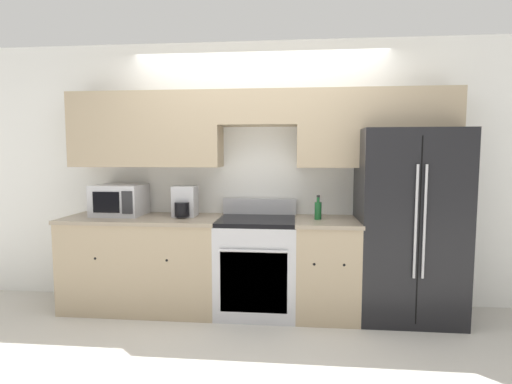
{
  "coord_description": "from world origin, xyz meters",
  "views": [
    {
      "loc": [
        0.36,
        -3.36,
        1.5
      ],
      "look_at": [
        0.0,
        0.31,
        1.15
      ],
      "focal_mm": 28.0,
      "sensor_mm": 36.0,
      "label": 1
    }
  ],
  "objects_px": {
    "microwave": "(120,200)",
    "bottle": "(318,210)",
    "oven_range": "(257,265)",
    "refrigerator": "(407,225)"
  },
  "relations": [
    {
      "from": "microwave",
      "to": "bottle",
      "type": "bearing_deg",
      "value": -2.23
    },
    {
      "from": "microwave",
      "to": "bottle",
      "type": "relative_size",
      "value": 2.09
    },
    {
      "from": "bottle",
      "to": "refrigerator",
      "type": "bearing_deg",
      "value": 1.55
    },
    {
      "from": "oven_range",
      "to": "microwave",
      "type": "height_order",
      "value": "microwave"
    },
    {
      "from": "microwave",
      "to": "bottle",
      "type": "xyz_separation_m",
      "value": [
        1.93,
        -0.08,
        -0.06
      ]
    },
    {
      "from": "oven_range",
      "to": "bottle",
      "type": "distance_m",
      "value": 0.78
    },
    {
      "from": "refrigerator",
      "to": "bottle",
      "type": "relative_size",
      "value": 7.68
    },
    {
      "from": "oven_range",
      "to": "microwave",
      "type": "xyz_separation_m",
      "value": [
        -1.37,
        0.08,
        0.59
      ]
    },
    {
      "from": "oven_range",
      "to": "microwave",
      "type": "bearing_deg",
      "value": 176.47
    },
    {
      "from": "refrigerator",
      "to": "microwave",
      "type": "height_order",
      "value": "refrigerator"
    }
  ]
}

